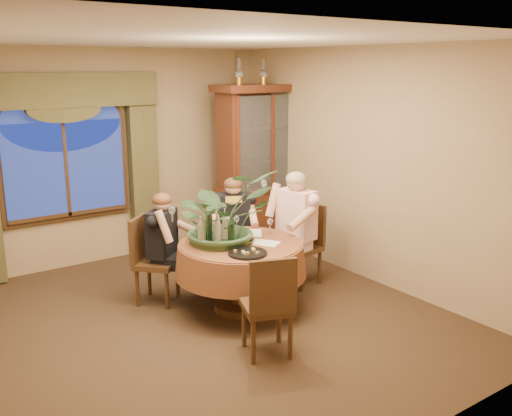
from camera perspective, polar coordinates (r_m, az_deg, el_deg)
floor at (r=6.03m, az=-4.83°, el=-11.17°), size 5.00×5.00×0.00m
wall_back at (r=7.82m, az=-14.46°, el=5.01°), size 4.50×0.00×4.50m
wall_right at (r=6.97m, az=11.08°, el=4.15°), size 0.00×5.00×5.00m
ceiling at (r=5.47m, az=-5.45°, el=16.44°), size 5.00×5.00×0.00m
window at (r=7.58m, az=-18.46°, el=3.69°), size 1.62×0.10×1.32m
arched_transom at (r=7.49m, az=-18.92°, el=9.57°), size 1.60×0.06×0.44m
drapery_right at (r=7.90m, az=-11.14°, el=3.66°), size 0.38×0.14×2.32m
swag_valance at (r=7.40m, az=-18.86°, el=11.08°), size 2.45×0.16×0.42m
dining_table at (r=6.15m, az=-1.53°, el=-6.83°), size 1.66×1.66×0.75m
china_cabinet at (r=8.13m, az=0.74°, el=4.08°), size 1.43×0.56×2.32m
oil_lamp_left at (r=7.78m, az=-1.70°, el=13.48°), size 0.11×0.11×0.34m
oil_lamp_center at (r=8.01m, az=0.77°, el=13.50°), size 0.11×0.11×0.34m
oil_lamp_right at (r=8.26m, az=3.10°, el=13.49°), size 0.11×0.11×0.34m
chair_right at (r=6.82m, az=4.42°, el=-3.82°), size 0.49×0.49×0.96m
chair_back_right at (r=7.00m, az=-2.83°, el=-3.32°), size 0.56×0.56×0.96m
chair_back at (r=6.39m, az=-9.89°, el=-5.23°), size 0.59×0.59×0.96m
chair_front_left at (r=5.21m, az=1.08°, el=-9.57°), size 0.54×0.54×0.96m
person_pink at (r=6.71m, az=4.05°, el=-2.17°), size 0.55×0.58×1.40m
person_back at (r=6.38m, az=-9.34°, el=-3.90°), size 0.60×0.60×1.24m
person_scarf at (r=6.94m, az=-2.29°, el=-2.09°), size 0.60×0.59×1.28m
stoneware_vase at (r=6.07m, az=-2.88°, el=-2.09°), size 0.14×0.14×0.26m
centerpiece_plant at (r=5.93m, az=-3.39°, el=2.75°), size 1.06×1.17×0.91m
olive_bowl at (r=5.98m, az=-0.90°, el=-3.43°), size 0.14×0.14×0.04m
cheese_platter at (r=5.66m, az=-0.85°, el=-4.54°), size 0.39×0.39×0.02m
wine_bottle_0 at (r=5.90m, az=-3.90°, el=-2.25°), size 0.07×0.07×0.33m
wine_bottle_1 at (r=5.84m, az=-5.51°, el=-2.43°), size 0.07×0.07×0.33m
wine_bottle_2 at (r=5.83m, az=-2.51°, el=-2.42°), size 0.07×0.07×0.33m
wine_bottle_3 at (r=5.95m, az=-4.73°, el=-2.10°), size 0.07×0.07×0.33m
tasting_paper_0 at (r=6.01m, az=0.86°, el=-3.50°), size 0.34×0.37×0.00m
tasting_paper_1 at (r=6.36m, az=-0.40°, el=-2.51°), size 0.34×0.37×0.00m
wine_glass_person_pink at (r=6.33m, az=1.42°, el=-1.79°), size 0.07×0.07×0.18m
wine_glass_person_back at (r=6.15m, az=-5.71°, el=-2.33°), size 0.07×0.07×0.18m
wine_glass_person_scarf at (r=6.45m, az=-1.96°, el=-1.50°), size 0.07×0.07×0.18m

